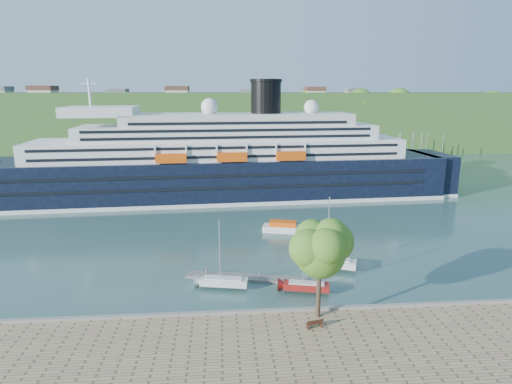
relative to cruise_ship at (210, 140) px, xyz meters
The scene contains 11 objects.
ground 57.58m from the cruise_ship, 84.55° to the right, with size 400.00×400.00×0.00m, color #294948.
far_hillside 89.49m from the cruise_ship, 86.60° to the left, with size 400.00×50.00×24.00m, color #356227.
quay_coping 57.51m from the cruise_ship, 84.57° to the right, with size 220.00×0.50×0.30m, color slate.
cruise_ship is the anchor object (origin of this frame).
park_bench 61.80m from the cruise_ship, 78.93° to the right, with size 1.75×0.72×1.12m, color #472114, non-canonical shape.
promenade_tree 58.98m from the cruise_ship, 77.67° to the right, with size 7.16×7.16×11.85m, color #33661A, non-canonical shape.
floating_pontoon 47.41m from the cruise_ship, 83.03° to the right, with size 16.23×1.98×0.36m, color slate, non-canonical shape.
sailboat_white_near 48.59m from the cruise_ship, 86.96° to the right, with size 6.69×1.86×8.64m, color silver, non-canonical shape.
sailboat_red 52.16m from the cruise_ship, 75.57° to the right, with size 6.30×1.75×8.14m, color maroon, non-canonical shape.
sailboat_white_far 47.07m from the cruise_ship, 67.58° to the right, with size 7.74×2.15×10.00m, color silver, non-canonical shape.
tender_launch 31.75m from the cruise_ship, 63.04° to the right, with size 7.15×2.45×1.98m, color #E5510D, non-canonical shape.
Camera 1 is at (-2.75, -42.47, 24.55)m, focal length 30.00 mm.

